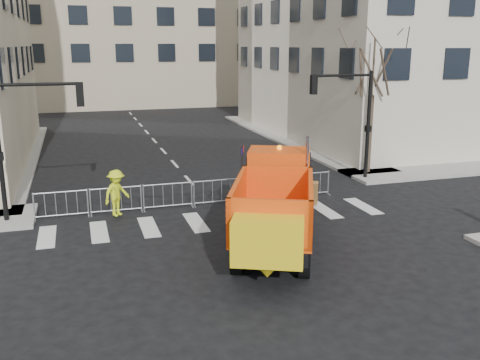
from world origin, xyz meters
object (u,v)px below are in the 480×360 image
object	(u,v)px
plow_truck	(276,202)
worker	(117,193)
newspaper_box	(291,173)
cop_a	(265,188)
cop_c	(275,183)
cop_b	(256,188)

from	to	relation	value
plow_truck	worker	distance (m)	6.68
plow_truck	newspaper_box	world-z (taller)	plow_truck
cop_a	cop_c	distance (m)	0.88
cop_a	worker	xyz separation A→B (m)	(-5.90, 0.47, 0.16)
plow_truck	cop_c	size ratio (longest dim) A/B	5.07
plow_truck	cop_c	distance (m)	5.11
cop_c	newspaper_box	bearing A→B (deg)	171.13
cop_b	cop_a	bearing A→B (deg)	-138.57
cop_b	worker	size ratio (longest dim) A/B	1.13
cop_b	cop_c	world-z (taller)	cop_b
cop_a	cop_b	bearing A→B (deg)	32.78
worker	newspaper_box	size ratio (longest dim) A/B	1.65
cop_b	cop_c	distance (m)	1.45
plow_truck	cop_b	bearing A→B (deg)	14.47
plow_truck	worker	size ratio (longest dim) A/B	5.18
cop_c	worker	distance (m)	6.58
cop_a	worker	size ratio (longest dim) A/B	0.99
cop_c	cop_a	bearing A→B (deg)	-23.01
cop_a	cop_c	size ratio (longest dim) A/B	0.97
plow_truck	newspaper_box	size ratio (longest dim) A/B	8.56
cop_a	worker	bearing A→B (deg)	-5.83
cop_c	plow_truck	bearing A→B (deg)	6.59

